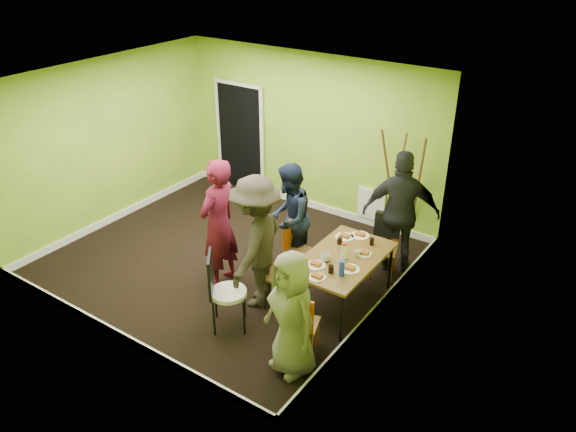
% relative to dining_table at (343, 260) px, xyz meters
% --- Properties ---
extents(ground, '(5.00, 5.00, 0.00)m').
position_rel_dining_table_xyz_m(ground, '(-1.99, 0.03, -0.70)').
color(ground, black).
rests_on(ground, ground).
extents(room_walls, '(5.04, 4.54, 2.82)m').
position_rel_dining_table_xyz_m(room_walls, '(-2.02, 0.07, 0.29)').
color(room_walls, '#73A42A').
rests_on(room_walls, ground).
extents(dining_table, '(0.90, 1.50, 0.75)m').
position_rel_dining_table_xyz_m(dining_table, '(0.00, 0.00, 0.00)').
color(dining_table, black).
rests_on(dining_table, ground).
extents(chair_left_far, '(0.40, 0.40, 0.88)m').
position_rel_dining_table_xyz_m(chair_left_far, '(-0.92, 0.27, -0.20)').
color(chair_left_far, orange).
rests_on(chair_left_far, ground).
extents(chair_left_near, '(0.41, 0.41, 0.87)m').
position_rel_dining_table_xyz_m(chair_left_near, '(-0.82, -0.45, -0.21)').
color(chair_left_near, orange).
rests_on(chair_left_near, ground).
extents(chair_back_end, '(0.48, 0.53, 0.92)m').
position_rel_dining_table_xyz_m(chair_back_end, '(0.11, 1.11, -0.04)').
color(chair_back_end, orange).
rests_on(chair_back_end, ground).
extents(chair_front_end, '(0.46, 0.46, 0.88)m').
position_rel_dining_table_xyz_m(chair_front_end, '(0.11, -1.17, -0.20)').
color(chair_front_end, orange).
rests_on(chair_front_end, ground).
extents(chair_bentwood, '(0.58, 0.58, 1.07)m').
position_rel_dining_table_xyz_m(chair_bentwood, '(-1.01, -1.27, -0.10)').
color(chair_bentwood, black).
rests_on(chair_bentwood, ground).
extents(easel, '(0.75, 0.71, 1.87)m').
position_rel_dining_table_xyz_m(easel, '(-0.12, 2.05, 0.23)').
color(easel, brown).
rests_on(easel, ground).
extents(plate_near_left, '(0.26, 0.26, 0.01)m').
position_rel_dining_table_xyz_m(plate_near_left, '(-0.23, 0.46, 0.06)').
color(plate_near_left, white).
rests_on(plate_near_left, dining_table).
extents(plate_near_right, '(0.25, 0.25, 0.01)m').
position_rel_dining_table_xyz_m(plate_near_right, '(-0.18, -0.38, 0.06)').
color(plate_near_right, white).
rests_on(plate_near_right, dining_table).
extents(plate_far_back, '(0.26, 0.26, 0.01)m').
position_rel_dining_table_xyz_m(plate_far_back, '(-0.08, 0.62, 0.06)').
color(plate_far_back, white).
rests_on(plate_far_back, dining_table).
extents(plate_far_front, '(0.21, 0.21, 0.01)m').
position_rel_dining_table_xyz_m(plate_far_front, '(-0.02, -0.61, 0.06)').
color(plate_far_front, white).
rests_on(plate_far_front, dining_table).
extents(plate_wall_back, '(0.21, 0.21, 0.01)m').
position_rel_dining_table_xyz_m(plate_wall_back, '(0.20, 0.21, 0.06)').
color(plate_wall_back, white).
rests_on(plate_wall_back, dining_table).
extents(plate_wall_front, '(0.26, 0.26, 0.01)m').
position_rel_dining_table_xyz_m(plate_wall_front, '(0.22, -0.22, 0.06)').
color(plate_wall_front, white).
rests_on(plate_wall_front, dining_table).
extents(thermos, '(0.08, 0.08, 0.21)m').
position_rel_dining_table_xyz_m(thermos, '(0.03, -0.04, 0.16)').
color(thermos, white).
rests_on(thermos, dining_table).
extents(blue_bottle, '(0.07, 0.07, 0.20)m').
position_rel_dining_table_xyz_m(blue_bottle, '(0.20, -0.39, 0.16)').
color(blue_bottle, '#1C34D3').
rests_on(blue_bottle, dining_table).
extents(orange_bottle, '(0.03, 0.03, 0.09)m').
position_rel_dining_table_xyz_m(orange_bottle, '(-0.03, 0.13, 0.10)').
color(orange_bottle, orange).
rests_on(orange_bottle, dining_table).
extents(glass_mid, '(0.07, 0.07, 0.09)m').
position_rel_dining_table_xyz_m(glass_mid, '(-0.20, 0.27, 0.10)').
color(glass_mid, black).
rests_on(glass_mid, dining_table).
extents(glass_back, '(0.06, 0.06, 0.10)m').
position_rel_dining_table_xyz_m(glass_back, '(0.17, 0.49, 0.10)').
color(glass_back, black).
rests_on(glass_back, dining_table).
extents(glass_front, '(0.07, 0.07, 0.10)m').
position_rel_dining_table_xyz_m(glass_front, '(0.06, -0.41, 0.10)').
color(glass_front, black).
rests_on(glass_front, dining_table).
extents(cup_a, '(0.13, 0.13, 0.10)m').
position_rel_dining_table_xyz_m(cup_a, '(-0.14, -0.22, 0.10)').
color(cup_a, white).
rests_on(cup_a, dining_table).
extents(cup_b, '(0.09, 0.09, 0.08)m').
position_rel_dining_table_xyz_m(cup_b, '(0.14, 0.12, 0.10)').
color(cup_b, white).
rests_on(cup_b, dining_table).
extents(person_standing, '(0.49, 0.72, 1.91)m').
position_rel_dining_table_xyz_m(person_standing, '(-1.68, -0.52, 0.26)').
color(person_standing, '#530E20').
rests_on(person_standing, ground).
extents(person_left_far, '(0.88, 0.98, 1.66)m').
position_rel_dining_table_xyz_m(person_left_far, '(-1.11, 0.37, 0.14)').
color(person_left_far, black).
rests_on(person_left_far, ground).
extents(person_left_near, '(0.97, 1.34, 1.86)m').
position_rel_dining_table_xyz_m(person_left_near, '(-0.97, -0.59, 0.24)').
color(person_left_near, '#2A241C').
rests_on(person_left_near, ground).
extents(person_back_end, '(1.19, 0.86, 1.88)m').
position_rel_dining_table_xyz_m(person_back_end, '(0.25, 1.25, 0.24)').
color(person_back_end, black).
rests_on(person_back_end, ground).
extents(person_front_end, '(0.87, 0.70, 1.55)m').
position_rel_dining_table_xyz_m(person_front_end, '(0.14, -1.42, 0.08)').
color(person_front_end, gray).
rests_on(person_front_end, ground).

